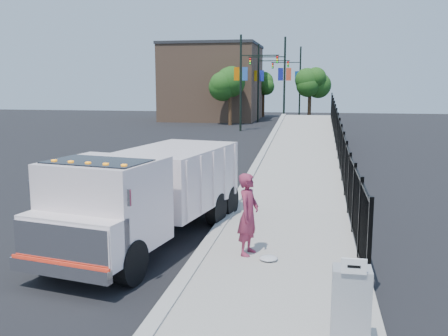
# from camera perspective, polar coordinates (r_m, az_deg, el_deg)

# --- Properties ---
(ground) EXTENTS (120.00, 120.00, 0.00)m
(ground) POSITION_cam_1_polar(r_m,az_deg,el_deg) (12.06, -2.21, -9.65)
(ground) COLOR black
(ground) RESTS_ON ground
(sidewalk) EXTENTS (3.55, 12.00, 0.12)m
(sidewalk) POSITION_cam_1_polar(r_m,az_deg,el_deg) (9.93, 6.36, -13.69)
(sidewalk) COLOR #9E998E
(sidewalk) RESTS_ON ground
(curb) EXTENTS (0.30, 12.00, 0.16)m
(curb) POSITION_cam_1_polar(r_m,az_deg,el_deg) (10.22, -4.75, -12.84)
(curb) COLOR #ADAAA3
(curb) RESTS_ON ground
(ramp) EXTENTS (3.95, 24.06, 3.19)m
(ramp) POSITION_cam_1_polar(r_m,az_deg,el_deg) (27.39, 9.58, 1.12)
(ramp) COLOR #9E998E
(ramp) RESTS_ON ground
(iron_fence) EXTENTS (0.10, 28.00, 1.80)m
(iron_fence) POSITION_cam_1_polar(r_m,az_deg,el_deg) (23.33, 12.95, 1.78)
(iron_fence) COLOR black
(iron_fence) RESTS_ON ground
(truck) EXTENTS (3.50, 7.37, 2.43)m
(truck) POSITION_cam_1_polar(r_m,az_deg,el_deg) (12.51, -8.72, -2.55)
(truck) COLOR black
(truck) RESTS_ON ground
(worker) EXTENTS (0.59, 0.77, 1.88)m
(worker) POSITION_cam_1_polar(r_m,az_deg,el_deg) (11.35, 2.80, -5.30)
(worker) COLOR #892B45
(worker) RESTS_ON sidewalk
(utility_cabinet) EXTENTS (0.55, 0.40, 1.25)m
(utility_cabinet) POSITION_cam_1_polar(r_m,az_deg,el_deg) (7.75, 14.28, -15.35)
(utility_cabinet) COLOR gray
(utility_cabinet) RESTS_ON sidewalk
(arrow_sign) EXTENTS (0.35, 0.04, 0.22)m
(arrow_sign) POSITION_cam_1_polar(r_m,az_deg,el_deg) (7.27, 14.63, -10.81)
(arrow_sign) COLOR white
(arrow_sign) RESTS_ON utility_cabinet
(debris) EXTENTS (0.41, 0.41, 0.10)m
(debris) POSITION_cam_1_polar(r_m,az_deg,el_deg) (11.24, 5.11, -10.22)
(debris) COLOR silver
(debris) RESTS_ON sidewalk
(light_pole_0) EXTENTS (3.77, 0.22, 8.00)m
(light_pole_0) POSITION_cam_1_polar(r_m,az_deg,el_deg) (42.51, 2.34, 10.12)
(light_pole_0) COLOR black
(light_pole_0) RESTS_ON ground
(light_pole_1) EXTENTS (3.78, 0.22, 8.00)m
(light_pole_1) POSITION_cam_1_polar(r_m,az_deg,el_deg) (44.76, 6.53, 10.04)
(light_pole_1) COLOR black
(light_pole_1) RESTS_ON ground
(light_pole_2) EXTENTS (3.78, 0.22, 8.00)m
(light_pole_2) POSITION_cam_1_polar(r_m,az_deg,el_deg) (52.53, 4.27, 10.00)
(light_pole_2) COLOR black
(light_pole_2) RESTS_ON ground
(light_pole_3) EXTENTS (3.78, 0.22, 8.00)m
(light_pole_3) POSITION_cam_1_polar(r_m,az_deg,el_deg) (56.60, 8.37, 9.90)
(light_pole_3) COLOR black
(light_pole_3) RESTS_ON ground
(tree_0) EXTENTS (3.01, 3.01, 5.51)m
(tree_0) POSITION_cam_1_polar(r_m,az_deg,el_deg) (48.56, 0.72, 9.59)
(tree_0) COLOR #382314
(tree_0) RESTS_ON ground
(tree_1) EXTENTS (2.28, 2.28, 5.14)m
(tree_1) POSITION_cam_1_polar(r_m,az_deg,el_deg) (49.45, 9.80, 9.40)
(tree_1) COLOR #382314
(tree_1) RESTS_ON ground
(tree_2) EXTENTS (2.41, 2.41, 5.20)m
(tree_2) POSITION_cam_1_polar(r_m,az_deg,el_deg) (61.26, 4.53, 9.53)
(tree_2) COLOR #382314
(tree_2) RESTS_ON ground
(building) EXTENTS (10.00, 10.00, 8.00)m
(building) POSITION_cam_1_polar(r_m,az_deg,el_deg) (56.29, -1.30, 9.63)
(building) COLOR #8C664C
(building) RESTS_ON ground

